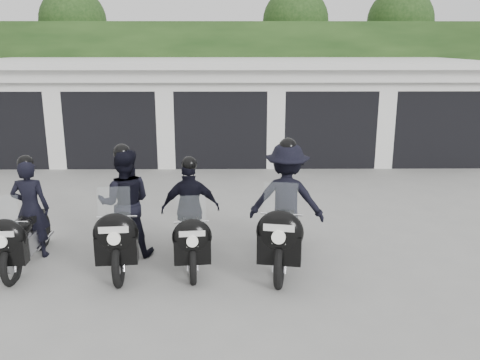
{
  "coord_description": "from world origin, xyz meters",
  "views": [
    {
      "loc": [
        0.41,
        -8.7,
        3.47
      ],
      "look_at": [
        0.49,
        0.29,
        1.05
      ],
      "focal_mm": 38.0,
      "sensor_mm": 36.0,
      "label": 1
    }
  ],
  "objects_px": {
    "police_bike_b": "(124,212)",
    "police_bike_c": "(191,217)",
    "police_bike_d": "(286,208)",
    "police_bike_a": "(25,222)"
  },
  "relations": [
    {
      "from": "police_bike_b",
      "to": "police_bike_c",
      "type": "distance_m",
      "value": 1.09
    },
    {
      "from": "police_bike_b",
      "to": "police_bike_d",
      "type": "height_order",
      "value": "police_bike_d"
    },
    {
      "from": "police_bike_c",
      "to": "police_bike_d",
      "type": "height_order",
      "value": "police_bike_d"
    },
    {
      "from": "police_bike_a",
      "to": "police_bike_b",
      "type": "relative_size",
      "value": 0.91
    },
    {
      "from": "police_bike_d",
      "to": "police_bike_a",
      "type": "bearing_deg",
      "value": -168.18
    },
    {
      "from": "police_bike_a",
      "to": "police_bike_b",
      "type": "bearing_deg",
      "value": 2.94
    },
    {
      "from": "police_bike_a",
      "to": "police_bike_c",
      "type": "xyz_separation_m",
      "value": [
        2.65,
        0.12,
        0.04
      ]
    },
    {
      "from": "police_bike_b",
      "to": "police_bike_d",
      "type": "distance_m",
      "value": 2.63
    },
    {
      "from": "police_bike_b",
      "to": "police_bike_d",
      "type": "relative_size",
      "value": 0.96
    },
    {
      "from": "police_bike_a",
      "to": "police_bike_b",
      "type": "distance_m",
      "value": 1.57
    }
  ]
}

